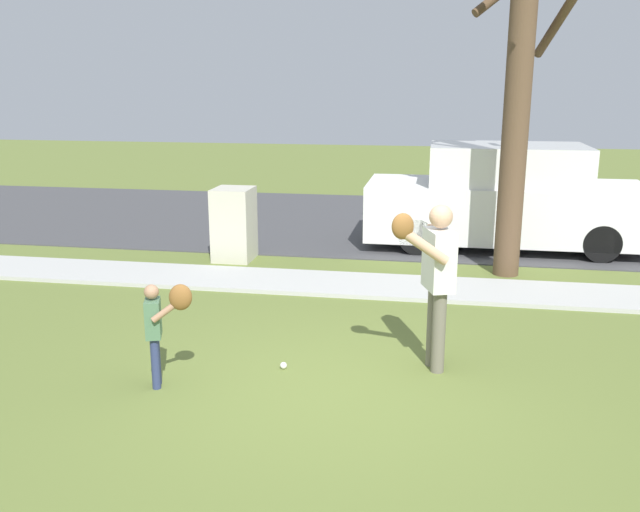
% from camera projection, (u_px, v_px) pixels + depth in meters
% --- Properties ---
extents(ground_plane, '(48.00, 48.00, 0.00)m').
position_uv_depth(ground_plane, '(368.00, 289.00, 10.11)').
color(ground_plane, olive).
extents(sidewalk_strip, '(36.00, 1.20, 0.06)m').
position_uv_depth(sidewalk_strip, '(369.00, 285.00, 10.19)').
color(sidewalk_strip, '#B2B2AD').
rests_on(sidewalk_strip, ground).
extents(road_surface, '(36.00, 6.80, 0.02)m').
position_uv_depth(road_surface, '(392.00, 222.00, 14.97)').
color(road_surface, '#424244').
rests_on(road_surface, ground).
extents(person_adult, '(0.67, 0.81, 1.78)m').
position_uv_depth(person_adult, '(435.00, 271.00, 7.03)').
color(person_adult, '#6B6656').
rests_on(person_adult, ground).
extents(person_child, '(0.56, 0.36, 1.11)m').
position_uv_depth(person_child, '(160.00, 320.00, 6.68)').
color(person_child, navy).
rests_on(person_child, ground).
extents(baseball, '(0.07, 0.07, 0.07)m').
position_uv_depth(baseball, '(283.00, 365.00, 7.29)').
color(baseball, white).
rests_on(baseball, ground).
extents(utility_cabinet, '(0.64, 0.72, 1.24)m').
position_uv_depth(utility_cabinet, '(234.00, 224.00, 11.68)').
color(utility_cabinet, beige).
rests_on(utility_cabinet, ground).
extents(street_tree_near, '(1.85, 1.89, 5.96)m').
position_uv_depth(street_tree_near, '(520.00, 71.00, 10.12)').
color(street_tree_near, brown).
rests_on(street_tree_near, ground).
extents(parked_van_white, '(5.00, 1.95, 1.88)m').
position_uv_depth(parked_van_white, '(505.00, 199.00, 12.47)').
color(parked_van_white, silver).
rests_on(parked_van_white, road_surface).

